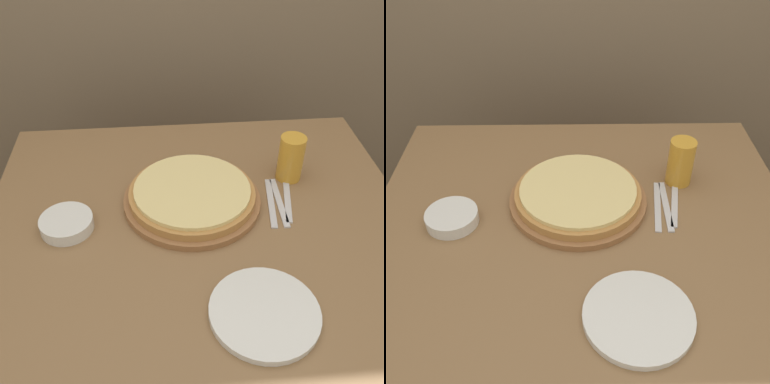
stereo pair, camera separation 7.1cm
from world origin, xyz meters
The scene contains 9 objects.
ground_plane centered at (0.00, 0.00, 0.00)m, with size 12.00×12.00×0.00m, color #473828.
dining_table centered at (0.00, 0.00, 0.37)m, with size 1.21×1.06×0.74m.
pizza_on_board centered at (-0.01, 0.08, 0.77)m, with size 0.40×0.40×0.06m.
beer_glass centered at (0.30, 0.18, 0.82)m, with size 0.08×0.08×0.15m.
dinner_plate centered at (0.11, -0.33, 0.75)m, with size 0.25×0.25×0.02m.
side_bowl centered at (-0.37, 0.00, 0.76)m, with size 0.15×0.15×0.04m.
fork centered at (0.22, 0.06, 0.74)m, with size 0.05×0.22×0.00m.
dinner_knife centered at (0.24, 0.06, 0.74)m, with size 0.02×0.22×0.00m.
spoon centered at (0.27, 0.06, 0.74)m, with size 0.05×0.19×0.00m.
Camera 2 is at (-0.03, -0.93, 1.61)m, focal length 42.00 mm.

